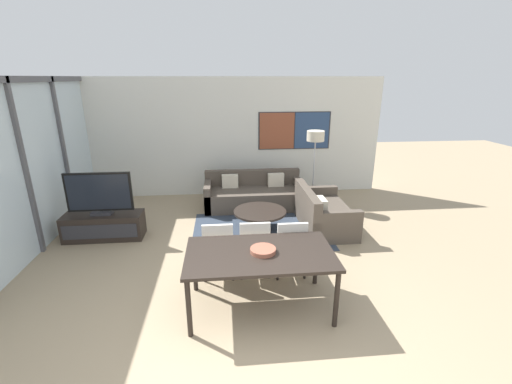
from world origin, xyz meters
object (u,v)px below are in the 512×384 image
(dining_table, at_px, (260,257))
(television, at_px, (99,194))
(tv_console, at_px, (104,226))
(coffee_table, at_px, (260,216))
(floor_lamp, at_px, (315,141))
(dining_chair_right, at_px, (290,244))
(sofa_main, at_px, (254,195))
(sofa_side, at_px, (321,214))
(dining_chair_centre, at_px, (254,244))
(dining_chair_left, at_px, (218,246))
(fruit_bowl, at_px, (263,250))

(dining_table, bearing_deg, television, 139.26)
(tv_console, xyz_separation_m, television, (0.00, 0.00, 0.61))
(coffee_table, xyz_separation_m, floor_lamp, (1.35, 1.31, 1.15))
(dining_chair_right, bearing_deg, sofa_main, 95.35)
(sofa_side, distance_m, floor_lamp, 1.75)
(sofa_side, relative_size, floor_lamp, 0.92)
(sofa_main, xyz_separation_m, dining_chair_centre, (-0.25, -2.84, 0.23))
(floor_lamp, bearing_deg, sofa_main, 179.14)
(television, height_order, dining_chair_left, television)
(sofa_side, distance_m, dining_chair_centre, 2.13)
(television, height_order, sofa_side, television)
(dining_chair_centre, xyz_separation_m, dining_chair_right, (0.52, -0.06, 0.00))
(dining_chair_centre, bearing_deg, sofa_main, 85.06)
(sofa_main, relative_size, dining_chair_right, 2.45)
(sofa_main, relative_size, dining_chair_left, 2.45)
(television, relative_size, dining_chair_centre, 1.28)
(tv_console, bearing_deg, fruit_bowl, -40.42)
(dining_chair_left, distance_m, fruit_bowl, 0.98)
(dining_chair_left, bearing_deg, floor_lamp, 53.23)
(tv_console, relative_size, sofa_main, 0.63)
(dining_chair_right, distance_m, floor_lamp, 3.22)
(floor_lamp, bearing_deg, dining_table, -114.06)
(sofa_side, bearing_deg, dining_chair_left, 128.60)
(dining_chair_left, xyz_separation_m, fruit_bowl, (0.55, -0.75, 0.31))
(dining_table, bearing_deg, dining_chair_right, 53.44)
(coffee_table, relative_size, fruit_bowl, 3.16)
(sofa_side, height_order, coffee_table, sofa_side)
(dining_table, height_order, fruit_bowl, fruit_bowl)
(sofa_main, distance_m, dining_table, 3.63)
(dining_table, xyz_separation_m, dining_chair_centre, (-0.00, 0.76, -0.21))
(coffee_table, bearing_deg, dining_chair_right, -80.15)
(coffee_table, relative_size, dining_chair_left, 1.12)
(sofa_main, bearing_deg, coffee_table, -90.00)
(floor_lamp, bearing_deg, dining_chair_right, -110.56)
(dining_chair_centre, xyz_separation_m, fruit_bowl, (0.04, -0.76, 0.31))
(dining_table, relative_size, fruit_bowl, 5.74)
(television, bearing_deg, dining_table, -40.74)
(dining_table, xyz_separation_m, dining_chair_right, (0.52, 0.70, -0.21))
(sofa_side, height_order, dining_chair_centre, dining_chair_centre)
(coffee_table, distance_m, dining_table, 2.31)
(tv_console, bearing_deg, sofa_side, 1.19)
(sofa_side, xyz_separation_m, dining_table, (-1.44, -2.31, 0.44))
(television, xyz_separation_m, dining_chair_left, (2.07, -1.48, -0.34))
(sofa_side, height_order, dining_chair_left, dining_chair_left)
(dining_table, bearing_deg, floor_lamp, 65.94)
(television, distance_m, floor_lamp, 4.44)
(dining_table, xyz_separation_m, fruit_bowl, (0.04, -0.01, 0.10))
(sofa_side, relative_size, fruit_bowl, 4.95)
(sofa_main, distance_m, floor_lamp, 1.80)
(dining_chair_centre, bearing_deg, floor_lamp, 60.47)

